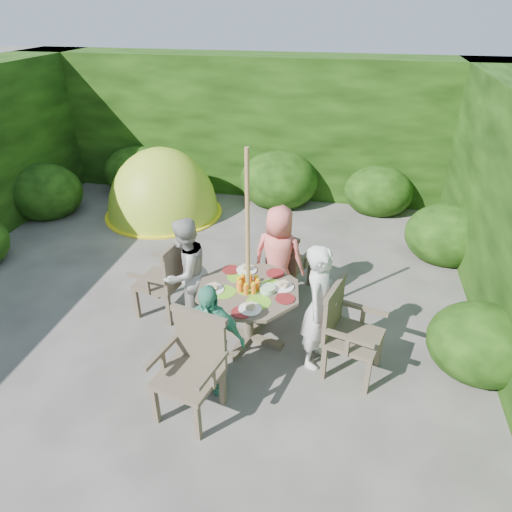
% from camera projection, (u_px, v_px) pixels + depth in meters
% --- Properties ---
extents(ground, '(60.00, 60.00, 0.00)m').
position_uv_depth(ground, '(190.00, 297.00, 5.89)').
color(ground, '#42403B').
rests_on(ground, ground).
extents(hedge_enclosure, '(9.00, 9.00, 2.50)m').
position_uv_depth(hedge_enclosure, '(215.00, 170.00, 6.41)').
color(hedge_enclosure, black).
rests_on(hedge_enclosure, ground).
extents(patio_table, '(1.40, 1.40, 0.80)m').
position_uv_depth(patio_table, '(249.00, 297.00, 4.90)').
color(patio_table, '#453A2D').
rests_on(patio_table, ground).
extents(parasol_pole, '(0.05, 0.05, 2.20)m').
position_uv_depth(parasol_pole, '(248.00, 254.00, 4.64)').
color(parasol_pole, olive).
rests_on(parasol_pole, ground).
extents(garden_chair_right, '(0.64, 0.68, 0.95)m').
position_uv_depth(garden_chair_right, '(347.00, 330.00, 4.51)').
color(garden_chair_right, '#453A2D').
rests_on(garden_chair_right, ground).
extents(garden_chair_left, '(0.58, 0.63, 0.94)m').
position_uv_depth(garden_chair_left, '(166.00, 277.00, 5.36)').
color(garden_chair_left, '#453A2D').
rests_on(garden_chair_left, ground).
extents(garden_chair_back, '(0.64, 0.61, 0.84)m').
position_uv_depth(garden_chair_back, '(287.00, 260.00, 5.83)').
color(garden_chair_back, '#453A2D').
rests_on(garden_chair_back, ground).
extents(garden_chair_front, '(0.67, 0.62, 0.95)m').
position_uv_depth(garden_chair_front, '(192.00, 365.00, 4.08)').
color(garden_chair_front, '#453A2D').
rests_on(garden_chair_front, ground).
extents(child_right, '(0.44, 0.56, 1.37)m').
position_uv_depth(child_right, '(320.00, 307.00, 4.54)').
color(child_right, silver).
rests_on(child_right, ground).
extents(child_left, '(0.68, 0.77, 1.31)m').
position_uv_depth(child_left, '(185.00, 273.00, 5.17)').
color(child_left, '#A2A29D').
rests_on(child_left, ground).
extents(child_back, '(0.69, 0.51, 1.30)m').
position_uv_depth(child_back, '(279.00, 257.00, 5.48)').
color(child_back, '#EA6A60').
rests_on(child_back, ground).
extents(child_front, '(0.70, 0.31, 1.18)m').
position_uv_depth(child_front, '(209.00, 339.00, 4.27)').
color(child_front, '#45A17D').
rests_on(child_front, ground).
extents(dome_tent, '(2.42, 2.42, 2.35)m').
position_uv_depth(dome_tent, '(164.00, 213.00, 8.16)').
color(dome_tent, '#A3D228').
rests_on(dome_tent, ground).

